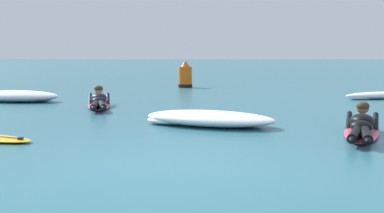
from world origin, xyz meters
The scene contains 7 objects.
ground_plane centered at (0.00, 10.00, 0.00)m, with size 120.00×120.00×0.00m, color #2D6B7A.
surfer_near centered at (2.88, 2.36, 0.13)m, with size 1.20×2.69×0.54m.
surfer_far centered at (-2.25, 6.17, 0.14)m, with size 0.97×2.63×0.55m.
whitewater_front centered at (-4.74, 7.48, 0.14)m, with size 2.48×1.42×0.30m.
whitewater_mid_left centered at (5.27, 8.65, 0.10)m, with size 2.40×1.19×0.20m.
whitewater_mid_right centered at (0.43, 3.31, 0.13)m, with size 2.68×1.89×0.27m.
channel_marker_buoy centered at (-0.53, 12.86, 0.39)m, with size 0.51×0.51×1.00m.
Camera 1 is at (0.48, -5.94, 1.37)m, focal length 48.05 mm.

